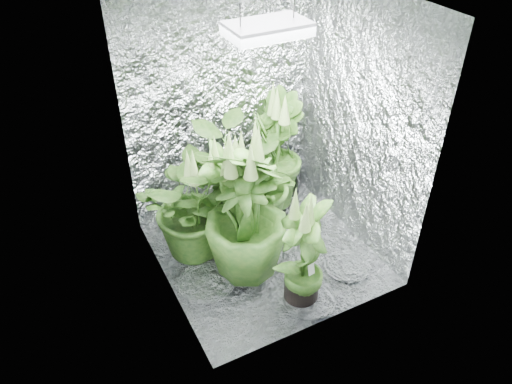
{
  "coord_description": "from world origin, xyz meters",
  "views": [
    {
      "loc": [
        -1.44,
        -2.63,
        2.8
      ],
      "look_at": [
        -0.08,
        0.0,
        0.64
      ],
      "focal_mm": 35.0,
      "sensor_mm": 36.0,
      "label": 1
    }
  ],
  "objects": [
    {
      "name": "plant_e",
      "position": [
        0.01,
        0.29,
        0.51
      ],
      "size": [
        0.92,
        0.92,
        1.07
      ],
      "rotation": [
        0.0,
        0.0,
        3.09
      ],
      "color": "black",
      "rests_on": "ground"
    },
    {
      "name": "grow_lamp",
      "position": [
        0.0,
        0.0,
        1.83
      ],
      "size": [
        0.5,
        0.3,
        0.22
      ],
      "color": "gray",
      "rests_on": "ceiling"
    },
    {
      "name": "plant_c",
      "position": [
        0.4,
        0.59,
        0.52
      ],
      "size": [
        0.66,
        0.66,
        1.13
      ],
      "rotation": [
        0.0,
        0.0,
        1.39
      ],
      "color": "black",
      "rests_on": "ground"
    },
    {
      "name": "plant_b",
      "position": [
        -0.23,
        0.16,
        0.48
      ],
      "size": [
        0.67,
        0.67,
        1.05
      ],
      "rotation": [
        0.0,
        0.0,
        0.45
      ],
      "color": "black",
      "rests_on": "ground"
    },
    {
      "name": "plant_d",
      "position": [
        -0.21,
        -0.11,
        0.57
      ],
      "size": [
        0.88,
        0.88,
        1.22
      ],
      "rotation": [
        0.0,
        0.0,
        2.37
      ],
      "color": "black",
      "rests_on": "ground"
    },
    {
      "name": "circulation_fan",
      "position": [
        0.59,
        0.61,
        0.16
      ],
      "size": [
        0.18,
        0.33,
        0.38
      ],
      "rotation": [
        0.0,
        0.0,
        0.18
      ],
      "color": "black",
      "rests_on": "ground"
    },
    {
      "name": "ground",
      "position": [
        0.0,
        0.0,
        0.0
      ],
      "size": [
        1.6,
        1.6,
        0.0
      ],
      "primitive_type": "plane",
      "color": "silver",
      "rests_on": "ground"
    },
    {
      "name": "plant_a",
      "position": [
        -0.46,
        0.27,
        0.47
      ],
      "size": [
        1.05,
        1.05,
        1.0
      ],
      "rotation": [
        0.0,
        0.0,
        5.93
      ],
      "color": "black",
      "rests_on": "ground"
    },
    {
      "name": "plant_f",
      "position": [
        0.01,
        -0.55,
        0.45
      ],
      "size": [
        0.62,
        0.62,
        0.97
      ],
      "rotation": [
        0.0,
        0.0,
        4.28
      ],
      "color": "black",
      "rests_on": "ground"
    },
    {
      "name": "walls",
      "position": [
        0.0,
        0.0,
        1.0
      ],
      "size": [
        1.62,
        1.62,
        2.0
      ],
      "color": "silver",
      "rests_on": "ground"
    },
    {
      "name": "plant_label",
      "position": [
        0.06,
        -0.58,
        0.3
      ],
      "size": [
        0.06,
        0.03,
        0.09
      ],
      "primitive_type": "cube",
      "rotation": [
        -0.21,
        0.0,
        0.16
      ],
      "color": "white",
      "rests_on": "plant_f"
    }
  ]
}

